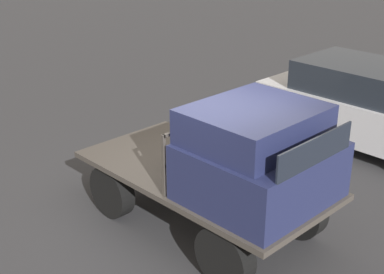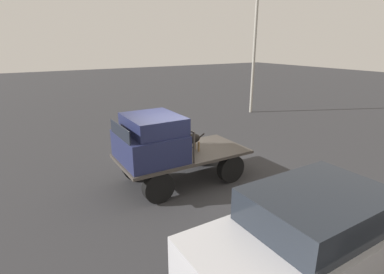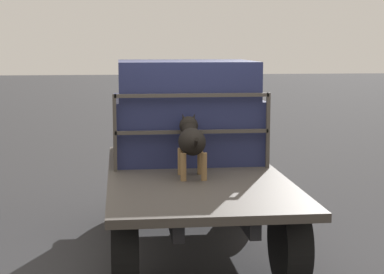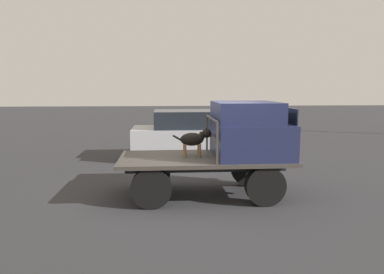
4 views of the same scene
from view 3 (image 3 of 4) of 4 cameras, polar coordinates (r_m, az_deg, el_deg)
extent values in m
plane|color=#2D2D30|center=(7.22, 0.17, -9.91)|extent=(80.00, 80.00, 0.00)
cylinder|color=black|center=(8.16, -6.17, -4.86)|extent=(0.81, 0.24, 0.81)
cylinder|color=black|center=(8.31, 4.55, -4.60)|extent=(0.81, 0.24, 0.81)
cylinder|color=black|center=(5.96, -5.99, -9.83)|extent=(0.81, 0.24, 0.81)
cylinder|color=black|center=(6.17, 8.65, -9.27)|extent=(0.81, 0.24, 0.81)
cube|color=black|center=(7.00, -2.48, -4.56)|extent=(3.38, 0.10, 0.18)
cube|color=black|center=(7.07, 2.80, -4.43)|extent=(3.38, 0.10, 0.18)
cube|color=#3D3833|center=(7.00, 0.17, -3.46)|extent=(3.67, 1.86, 0.08)
cube|color=#1E2347|center=(7.91, -0.67, 0.90)|extent=(1.57, 1.74, 0.73)
cube|color=#1E2347|center=(7.74, -0.59, 5.14)|extent=(1.33, 1.60, 0.45)
cube|color=black|center=(8.63, -1.21, 5.02)|extent=(0.02, 1.43, 0.34)
cube|color=#3D3833|center=(7.02, -6.87, 0.35)|extent=(0.04, 0.04, 0.85)
cube|color=#3D3833|center=(7.21, 6.76, 0.56)|extent=(0.04, 0.04, 0.85)
cube|color=#3D3833|center=(7.02, 0.04, 3.72)|extent=(0.04, 1.70, 0.04)
cube|color=#3D3833|center=(7.06, 0.04, 0.46)|extent=(0.04, 1.70, 0.04)
cylinder|color=brown|center=(6.84, -1.03, -2.18)|extent=(0.06, 0.06, 0.29)
cylinder|color=brown|center=(6.86, 0.73, -2.15)|extent=(0.06, 0.06, 0.29)
cylinder|color=brown|center=(6.53, -0.77, -2.69)|extent=(0.06, 0.06, 0.29)
cylinder|color=brown|center=(6.55, 1.08, -2.65)|extent=(0.06, 0.06, 0.29)
ellipsoid|color=black|center=(6.65, 0.00, -0.42)|extent=(0.51, 0.28, 0.28)
sphere|color=brown|center=(6.80, -0.14, -0.65)|extent=(0.13, 0.13, 0.13)
cylinder|color=black|center=(6.85, -0.21, 0.49)|extent=(0.20, 0.16, 0.19)
sphere|color=black|center=(6.95, -0.30, 1.02)|extent=(0.20, 0.20, 0.20)
cone|color=brown|center=(7.03, -0.38, 0.99)|extent=(0.11, 0.11, 0.11)
cone|color=black|center=(6.92, -0.75, 1.72)|extent=(0.06, 0.08, 0.10)
cone|color=black|center=(6.93, 0.17, 1.73)|extent=(0.06, 0.08, 0.10)
cylinder|color=black|center=(6.34, 0.32, -0.59)|extent=(0.22, 0.04, 0.15)
camera|label=1|loc=(12.96, 20.06, 16.60)|focal=50.00mm
camera|label=2|loc=(12.46, -37.49, 14.01)|focal=28.00mm
camera|label=4|loc=(10.55, 49.70, 5.97)|focal=35.00mm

